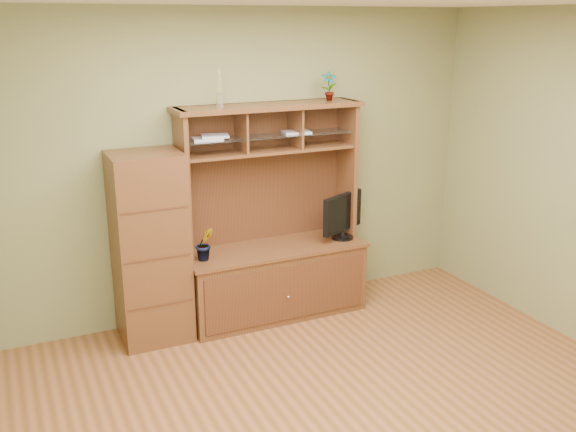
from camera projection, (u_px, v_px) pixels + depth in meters
room at (361, 228)px, 3.96m from camera, size 4.54×4.04×2.74m
media_hutch at (273, 259)px, 5.77m from camera, size 1.66×0.61×1.90m
monitor at (343, 215)px, 5.86m from camera, size 0.50×0.26×0.42m
orchid_plant at (205, 244)px, 5.35m from camera, size 0.16×0.13×0.29m
top_plant at (329, 86)px, 5.63m from camera, size 0.15×0.12×0.25m
reed_diffuser at (220, 92)px, 5.22m from camera, size 0.06×0.06×0.31m
magazines at (240, 136)px, 5.40m from camera, size 1.08×0.22×0.04m
side_cabinet at (150, 248)px, 5.24m from camera, size 0.57×0.52×1.59m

